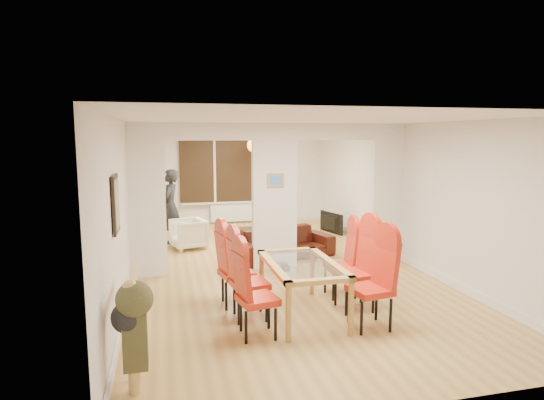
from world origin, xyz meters
name	(u,v)px	position (x,y,z in m)	size (l,w,h in m)	color
floor	(274,267)	(0.00, 0.00, 0.00)	(5.00, 9.00, 0.01)	tan
room_walls	(274,197)	(0.00, 0.00, 1.30)	(5.00, 9.00, 2.60)	silver
divider_wall	(274,197)	(0.00, 0.00, 1.30)	(5.00, 0.18, 2.60)	white
bay_window_blinds	(235,169)	(0.00, 4.44, 1.50)	(3.00, 0.08, 1.80)	black
radiator	(236,212)	(0.00, 4.40, 0.30)	(1.40, 0.08, 0.50)	white
pendant_light	(254,145)	(0.30, 3.30, 2.15)	(0.36, 0.36, 0.36)	orange
stair_newel	(136,316)	(-2.25, -3.20, 0.55)	(0.40, 1.20, 1.10)	tan
wall_poster	(116,204)	(-2.47, -2.40, 1.60)	(0.04, 0.52, 0.67)	gray
pillar_photo	(276,180)	(0.00, -0.10, 1.60)	(0.30, 0.03, 0.25)	#4C8CD8
dining_table	(302,289)	(-0.19, -2.29, 0.36)	(0.87, 1.55, 0.73)	#B88D43
dining_chair_la	(258,293)	(-0.89, -2.77, 0.54)	(0.43, 0.43, 1.07)	red
dining_chair_lb	(250,278)	(-0.88, -2.22, 0.55)	(0.44, 0.44, 1.10)	red
dining_chair_lc	(237,267)	(-0.97, -1.70, 0.55)	(0.44, 0.44, 1.09)	red
dining_chair_ra	(370,283)	(0.51, -2.85, 0.58)	(0.46, 0.46, 1.15)	red
dining_chair_rb	(355,268)	(0.58, -2.25, 0.58)	(0.47, 0.47, 1.17)	red
dining_chair_rc	(340,261)	(0.59, -1.70, 0.53)	(0.42, 0.42, 1.06)	red
sofa	(284,244)	(0.32, 0.56, 0.29)	(1.98, 0.77, 0.58)	black
armchair	(188,234)	(-1.45, 1.79, 0.31)	(0.69, 0.67, 0.63)	#F0E8CB
person	(170,206)	(-1.79, 2.41, 0.82)	(0.39, 0.60, 1.65)	black
television	(328,223)	(2.00, 2.55, 0.25)	(0.12, 0.88, 0.51)	black
coffee_table	(260,233)	(0.25, 2.43, 0.12)	(1.02, 0.51, 0.24)	#352312
bottle	(254,222)	(0.11, 2.46, 0.38)	(0.07, 0.07, 0.29)	#143F19
bowl	(260,227)	(0.25, 2.46, 0.26)	(0.22, 0.22, 0.05)	#352312
shoes	(281,268)	(0.07, -0.24, 0.05)	(0.25, 0.27, 0.10)	black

